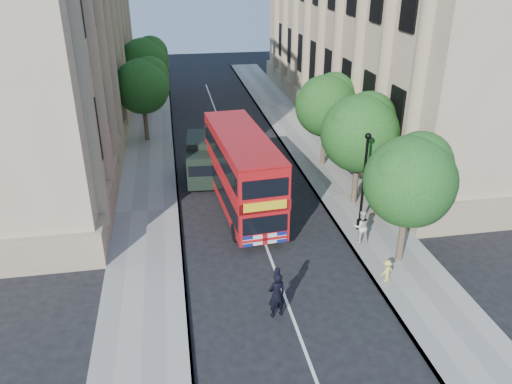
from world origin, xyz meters
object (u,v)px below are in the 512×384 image
police_constable (277,295)px  double_decker_bus (242,170)px  lamp_post (363,186)px  woman_pedestrian (361,226)px  box_van (203,160)px

police_constable → double_decker_bus: bearing=-103.8°
lamp_post → police_constable: (-5.61, -5.83, -1.52)m
double_decker_bus → police_constable: double_decker_bus is taller
police_constable → woman_pedestrian: size_ratio=1.17×
double_decker_bus → woman_pedestrian: size_ratio=5.60×
lamp_post → double_decker_bus: 6.51m
double_decker_bus → box_van: bearing=107.0°
double_decker_bus → box_van: double_decker_bus is taller
lamp_post → box_van: 10.87m
lamp_post → double_decker_bus: size_ratio=0.55×
police_constable → woman_pedestrian: (5.19, 4.60, -0.02)m
box_van → police_constable: bearing=-78.5°
lamp_post → police_constable: 8.23m
double_decker_bus → woman_pedestrian: double_decker_bus is taller
lamp_post → box_van: size_ratio=1.08×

